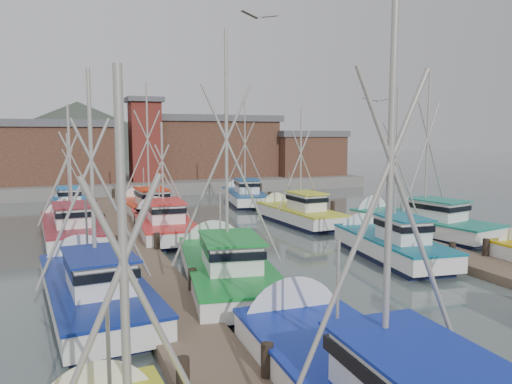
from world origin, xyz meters
name	(u,v)px	position (x,y,z in m)	size (l,w,h in m)	color
ground	(313,270)	(0.00, 0.00, 0.00)	(260.00, 260.00, 0.00)	#44514F
dock_left	(140,259)	(-7.00, 4.04, 0.21)	(2.30, 46.00, 1.50)	brown
dock_right	(388,236)	(7.00, 4.04, 0.21)	(2.30, 46.00, 1.50)	brown
quay	(158,182)	(0.00, 37.00, 0.60)	(44.00, 16.00, 1.20)	slate
shed_left	(52,151)	(-11.00, 35.00, 4.34)	(12.72, 8.48, 6.20)	brown
shed_center	(209,146)	(6.00, 37.00, 4.69)	(14.84, 9.54, 6.90)	brown
shed_right	(305,152)	(17.00, 34.00, 3.84)	(8.48, 6.36, 5.20)	brown
lookout_tower	(145,139)	(-2.00, 33.00, 5.55)	(3.60, 3.60, 8.50)	maroon
distant_hills	(49,157)	(-12.76, 122.59, 0.00)	(175.00, 140.00, 42.00)	#3F493D
boat_0	(362,384)	(-4.46, -10.60, 0.68)	(4.10, 10.38, 10.07)	#101736
boat_4	(224,267)	(-4.26, -0.39, 0.69)	(4.61, 10.27, 10.82)	#101736
boat_5	(387,244)	(4.49, 0.76, 0.68)	(3.55, 8.62, 8.88)	#101736
boat_6	(93,288)	(-9.41, -1.32, 0.68)	(3.79, 9.84, 9.03)	#101736
boat_8	(162,224)	(-4.74, 10.32, 0.68)	(3.46, 9.62, 7.55)	#101736
boat_9	(295,213)	(4.47, 10.94, 0.68)	(3.38, 8.66, 8.43)	#101736
boat_10	(72,228)	(-9.82, 10.95, 0.68)	(3.63, 9.92, 8.54)	#101736
boat_11	(414,222)	(9.70, 5.16, 0.69)	(4.86, 10.10, 10.76)	#101736
boat_12	(147,208)	(-4.50, 17.14, 0.69)	(4.18, 9.66, 10.48)	#101736
boat_13	(244,196)	(4.54, 21.35, 0.68)	(4.11, 9.14, 9.51)	#101736
boat_14	(70,206)	(-9.75, 20.03, 0.68)	(2.82, 7.99, 6.69)	#101736
gull_near	(260,16)	(-3.37, -2.02, 10.25)	(1.54, 0.66, 0.24)	gray
gull_far	(377,100)	(4.27, 1.61, 7.68)	(1.51, 0.66, 0.24)	gray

